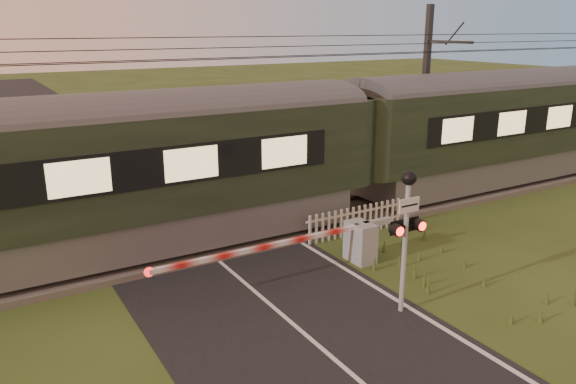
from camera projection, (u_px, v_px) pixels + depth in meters
ground at (312, 341)px, 11.86m from camera, size 160.00×160.00×0.00m
road at (319, 346)px, 11.67m from camera, size 6.00×140.00×0.03m
track_bed at (197, 241)px, 17.21m from camera, size 140.00×3.40×0.39m
overhead_wires at (188, 51)px, 15.60m from camera, size 120.00×0.62×0.62m
train at (349, 145)px, 19.28m from camera, size 46.97×3.24×4.39m
boom_gate at (351, 242)px, 15.57m from camera, size 7.17×0.88×1.17m
crossing_signal at (407, 217)px, 12.44m from camera, size 0.86×0.35×3.39m
picket_fence at (356, 221)px, 17.78m from camera, size 3.70×0.08×0.95m
catenary_mast at (426, 92)px, 23.49m from camera, size 0.23×2.46×7.25m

